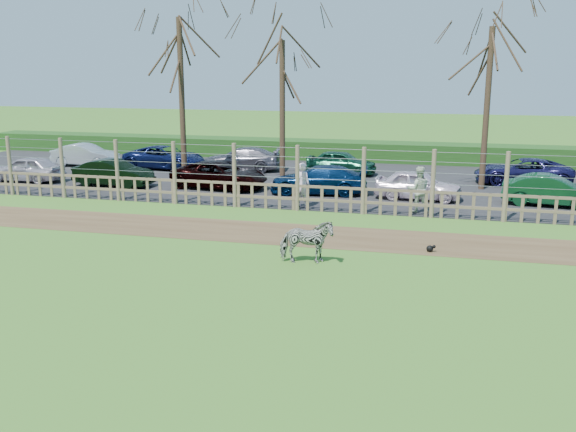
% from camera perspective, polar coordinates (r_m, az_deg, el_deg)
% --- Properties ---
extents(ground, '(120.00, 120.00, 0.00)m').
position_cam_1_polar(ground, '(17.06, -5.31, -5.29)').
color(ground, '#67A83B').
rests_on(ground, ground).
extents(dirt_strip, '(34.00, 2.80, 0.01)m').
position_cam_1_polar(dirt_strip, '(21.18, -1.32, -1.52)').
color(dirt_strip, brown).
rests_on(dirt_strip, ground).
extents(asphalt, '(44.00, 13.00, 0.04)m').
position_cam_1_polar(asphalt, '(30.71, 3.59, 3.15)').
color(asphalt, '#232326').
rests_on(asphalt, ground).
extents(hedge, '(46.00, 2.00, 1.10)m').
position_cam_1_polar(hedge, '(37.46, 5.56, 5.77)').
color(hedge, '#1E4716').
rests_on(hedge, ground).
extents(fence, '(30.16, 0.16, 2.50)m').
position_cam_1_polar(fence, '(24.31, 0.84, 2.35)').
color(fence, brown).
rests_on(fence, ground).
extents(tree_left, '(4.80, 4.80, 7.88)m').
position_cam_1_polar(tree_left, '(30.19, -9.55, 13.50)').
color(tree_left, '#3D2B1E').
rests_on(tree_left, ground).
extents(tree_mid, '(4.80, 4.80, 6.83)m').
position_cam_1_polar(tree_mid, '(29.69, -0.52, 12.23)').
color(tree_mid, '#3D2B1E').
rests_on(tree_mid, ground).
extents(tree_right, '(4.80, 4.80, 7.35)m').
position_cam_1_polar(tree_right, '(29.29, 17.48, 12.36)').
color(tree_right, '#3D2B1E').
rests_on(tree_right, ground).
extents(zebra, '(1.60, 0.98, 1.26)m').
position_cam_1_polar(zebra, '(17.84, 1.64, -2.30)').
color(zebra, gray).
rests_on(zebra, ground).
extents(visitor_a, '(0.73, 0.60, 1.72)m').
position_cam_1_polar(visitor_a, '(24.80, 1.30, 2.80)').
color(visitor_a, silver).
rests_on(visitor_a, asphalt).
extents(visitor_b, '(0.94, 0.79, 1.72)m').
position_cam_1_polar(visitor_b, '(24.33, 11.52, 2.33)').
color(visitor_b, beige).
rests_on(visitor_b, asphalt).
extents(crow, '(0.27, 0.20, 0.22)m').
position_cam_1_polar(crow, '(19.50, 12.53, -2.83)').
color(crow, black).
rests_on(crow, ground).
extents(car_0, '(3.59, 1.58, 1.20)m').
position_cam_1_polar(car_0, '(32.69, -22.22, 3.91)').
color(car_0, '#B9AEB9').
rests_on(car_0, asphalt).
extents(car_1, '(3.70, 1.43, 1.20)m').
position_cam_1_polar(car_1, '(30.14, -15.25, 3.71)').
color(car_1, black).
rests_on(car_1, asphalt).
extents(car_2, '(4.54, 2.55, 1.20)m').
position_cam_1_polar(car_2, '(28.75, -6.11, 3.65)').
color(car_2, black).
rests_on(car_2, asphalt).
extents(car_3, '(4.29, 2.11, 1.20)m').
position_cam_1_polar(car_3, '(27.40, 2.74, 3.24)').
color(car_3, '#061D43').
rests_on(car_3, asphalt).
extents(car_4, '(3.60, 1.63, 1.20)m').
position_cam_1_polar(car_4, '(26.76, 11.50, 2.74)').
color(car_4, silver).
rests_on(car_4, asphalt).
extents(car_5, '(3.77, 1.72, 1.20)m').
position_cam_1_polar(car_5, '(27.03, 22.33, 2.11)').
color(car_5, '#104524').
rests_on(car_5, asphalt).
extents(car_7, '(3.64, 1.27, 1.20)m').
position_cam_1_polar(car_7, '(36.61, -17.55, 5.19)').
color(car_7, '#AFB7BF').
rests_on(car_7, asphalt).
extents(car_8, '(4.44, 2.27, 1.20)m').
position_cam_1_polar(car_8, '(34.67, -10.89, 5.14)').
color(car_8, '#0C143E').
rests_on(car_8, asphalt).
extents(car_9, '(4.30, 2.14, 1.20)m').
position_cam_1_polar(car_9, '(33.51, -4.16, 5.07)').
color(car_9, slate).
rests_on(car_9, asphalt).
extents(car_10, '(3.59, 1.60, 1.20)m').
position_cam_1_polar(car_10, '(32.37, 4.75, 4.77)').
color(car_10, '#134830').
rests_on(car_10, asphalt).
extents(car_12, '(4.44, 2.28, 1.20)m').
position_cam_1_polar(car_12, '(31.46, 20.15, 3.75)').
color(car_12, '#1B194B').
rests_on(car_12, asphalt).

